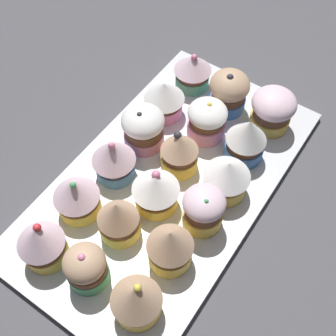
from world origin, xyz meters
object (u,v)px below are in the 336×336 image
cupcake_17 (136,299)px  cupcake_5 (41,243)px  cupcake_8 (177,151)px  cupcake_7 (205,119)px  cupcake_10 (118,218)px  cupcake_1 (164,98)px  cupcake_15 (203,209)px  cupcake_3 (113,158)px  cupcake_11 (83,265)px  cupcake_12 (273,109)px  cupcake_0 (193,70)px  cupcake_16 (170,246)px  cupcake_6 (228,91)px  cupcake_13 (246,139)px  cupcake_14 (226,177)px  cupcake_2 (143,127)px  cupcake_9 (156,190)px  cupcake_4 (76,195)px  baking_tray (168,182)px

cupcake_17 → cupcake_5: bearing=-85.8°
cupcake_8 → cupcake_17: same height
cupcake_7 → cupcake_10: 20.92cm
cupcake_1 → cupcake_15: size_ratio=0.92×
cupcake_15 → cupcake_5: bearing=-42.3°
cupcake_5 → cupcake_17: size_ratio=1.04×
cupcake_10 → cupcake_3: bearing=-138.1°
cupcake_17 → cupcake_7: bearing=-164.3°
cupcake_11 → cupcake_12: (-35.36, 7.81, 0.33)cm
cupcake_0 → cupcake_8: size_ratio=0.92×
cupcake_1 → cupcake_16: cupcake_16 is taller
cupcake_8 → cupcake_7: bearing=179.8°
cupcake_6 → cupcake_13: bearing=45.3°
cupcake_6 → cupcake_14: (13.90, 7.80, -0.21)cm
cupcake_1 → cupcake_2: size_ratio=0.93×
cupcake_10 → cupcake_11: cupcake_10 is taller
cupcake_17 → cupcake_9: bearing=-153.5°
cupcake_3 → cupcake_14: (-6.48, 14.60, -0.37)cm
cupcake_1 → cupcake_12: bearing=115.9°
cupcake_8 → cupcake_14: cupcake_8 is taller
cupcake_4 → cupcake_9: bearing=129.3°
cupcake_0 → cupcake_14: 21.23cm
baking_tray → cupcake_13: (-10.03, 6.85, 4.61)cm
cupcake_10 → cupcake_16: 7.76cm
cupcake_3 → cupcake_17: bearing=45.7°
cupcake_4 → cupcake_16: 14.51cm
cupcake_1 → cupcake_14: (7.23, 15.39, 0.04)cm
cupcake_7 → cupcake_8: size_ratio=0.90×
cupcake_8 → cupcake_14: size_ratio=1.09×
cupcake_9 → cupcake_3: bearing=-95.5°
cupcake_11 → cupcake_8: bearing=179.8°
cupcake_7 → cupcake_8: bearing=-0.2°
cupcake_6 → cupcake_9: bearing=2.7°
cupcake_5 → cupcake_6: 36.07cm
baking_tray → cupcake_16: 13.01cm
cupcake_3 → cupcake_13: cupcake_13 is taller
cupcake_16 → cupcake_15: bearing=175.0°
cupcake_11 → cupcake_3: bearing=-155.6°
cupcake_3 → cupcake_9: (0.75, 7.81, -0.41)cm
cupcake_2 → cupcake_9: bearing=44.9°
cupcake_5 → cupcake_1: bearing=-177.4°
cupcake_14 → cupcake_16: (13.00, -0.56, 0.41)cm
cupcake_10 → cupcake_12: 29.19cm
cupcake_2 → cupcake_4: bearing=-1.8°
cupcake_1 → cupcake_13: 14.62cm
cupcake_7 → cupcake_9: bearing=4.7°
cupcake_8 → cupcake_13: 10.17cm
cupcake_0 → cupcake_17: size_ratio=0.91×
cupcake_0 → cupcake_5: (36.61, 0.97, 0.41)cm
cupcake_5 → cupcake_17: (-1.02, 13.96, -0.13)cm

